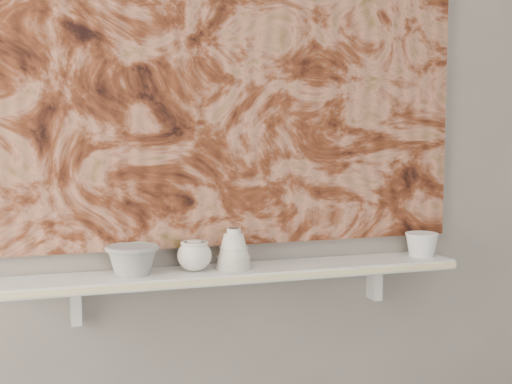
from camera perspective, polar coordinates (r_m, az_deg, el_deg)
name	(u,v)px	position (r m, az deg, el deg)	size (l,w,h in m)	color
wall_back	(232,130)	(2.24, -1.95, 4.96)	(3.60, 3.60, 0.00)	gray
shelf	(241,273)	(2.20, -1.24, -6.48)	(1.40, 0.18, 0.03)	silver
shelf_stripe	(250,279)	(2.11, -0.52, -6.99)	(1.40, 0.01, 0.02)	#F6E5A4
bracket_left	(76,304)	(2.20, -14.23, -8.67)	(0.03, 0.06, 0.12)	silver
bracket_right	(374,281)	(2.45, 9.46, -7.06)	(0.03, 0.06, 0.12)	silver
painting	(233,69)	(2.23, -1.87, 9.84)	(1.50, 0.03, 1.10)	maroon
house_motif	(365,166)	(2.38, 8.71, 2.11)	(0.09, 0.00, 0.08)	black
bowl_grey	(132,260)	(2.12, -9.87, -5.36)	(0.16, 0.16, 0.09)	gray
cup_cream	(194,256)	(2.15, -4.95, -5.09)	(0.10, 0.10, 0.09)	white
bell_vessel	(234,248)	(2.18, -1.80, -4.53)	(0.11, 0.11, 0.12)	silver
bowl_white	(422,244)	(2.44, 13.12, -4.10)	(0.11, 0.11, 0.08)	white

